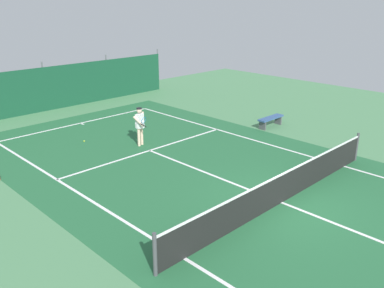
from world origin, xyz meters
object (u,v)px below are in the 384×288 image
Objects in this scene: courtside_bench at (271,119)px; tennis_net at (282,188)px; tennis_player at (140,124)px; tennis_ball_near_player at (84,141)px.

tennis_net is at bearing -142.30° from courtside_bench.
tennis_player is 2.73m from tennis_ball_near_player.
tennis_ball_near_player is (-1.50, 2.08, -0.93)m from tennis_player.
tennis_player is (0.16, 7.19, 0.45)m from tennis_net.
tennis_net is 153.33× the size of tennis_ball_near_player.
tennis_net is at bearing -81.77° from tennis_ball_near_player.
courtside_bench is (6.31, 4.88, -0.14)m from tennis_net.
tennis_player is at bearing 88.75° from tennis_net.
courtside_bench is at bearing 144.49° from tennis_player.
tennis_net is 6.17× the size of tennis_player.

